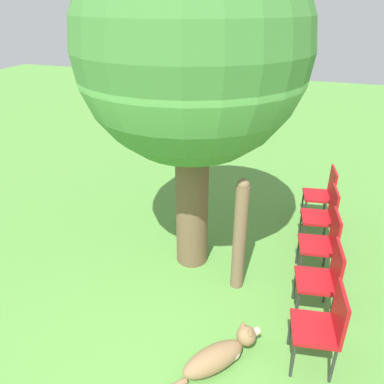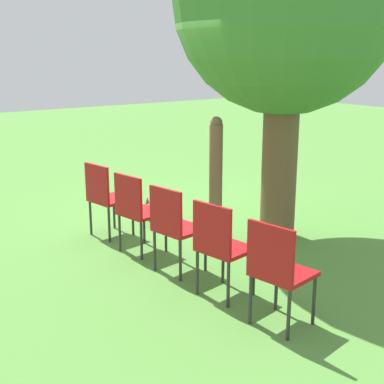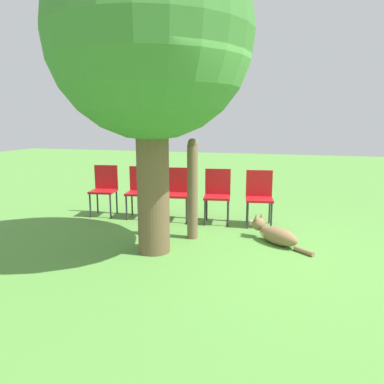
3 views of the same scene
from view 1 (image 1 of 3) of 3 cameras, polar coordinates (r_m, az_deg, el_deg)
name	(u,v)px [view 1 (image 1 of 3)]	position (r m, az deg, el deg)	size (l,w,h in m)	color
ground_plane	(183,307)	(4.60, -1.46, -17.14)	(30.00, 30.00, 0.00)	#56933D
oak_tree	(192,52)	(4.26, 0.01, 20.57)	(2.55, 2.55, 4.04)	brown
dog	(220,355)	(3.99, 4.28, -23.49)	(0.81, 0.95, 0.37)	olive
fence_post	(240,235)	(4.47, 7.29, -6.54)	(0.16, 0.16, 1.49)	brown
red_chair_0	(325,324)	(3.89, 19.56, -18.42)	(0.48, 0.50, 0.92)	#B21419
red_chair_1	(324,276)	(4.43, 19.50, -12.00)	(0.48, 0.50, 0.92)	#B21419
red_chair_2	(324,241)	(5.01, 19.46, -7.01)	(0.48, 0.50, 0.92)	#B21419
red_chair_3	(324,213)	(5.62, 19.43, -3.08)	(0.48, 0.50, 0.92)	#B21419
red_chair_4	(324,192)	(6.25, 19.41, 0.06)	(0.48, 0.50, 0.92)	#B21419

